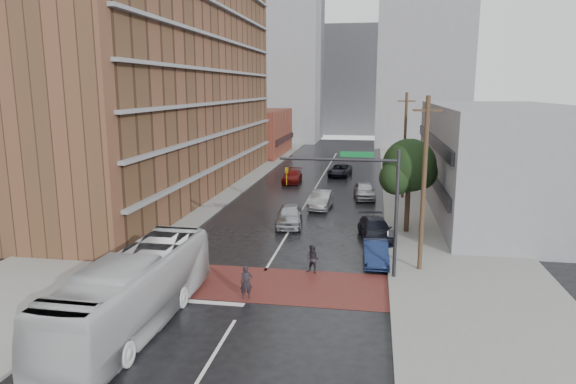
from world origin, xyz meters
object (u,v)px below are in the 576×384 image
at_px(transit_bus, 134,292).
at_px(car_travel_b, 321,200).
at_px(suv_travel, 340,170).
at_px(pedestrian_a, 246,282).
at_px(pedestrian_b, 313,259).
at_px(car_parked_near, 376,253).
at_px(car_parked_mid, 376,229).
at_px(car_travel_a, 289,215).
at_px(car_travel_c, 292,176).
at_px(car_parked_far, 364,190).

bearing_deg(transit_bus, car_travel_b, 77.59).
bearing_deg(suv_travel, pedestrian_a, -86.41).
xyz_separation_m(pedestrian_a, pedestrian_b, (2.84, 4.12, -0.02)).
distance_m(suv_travel, car_parked_near, 31.29).
distance_m(car_parked_near, car_parked_mid, 5.09).
height_order(pedestrian_a, pedestrian_b, pedestrian_a).
bearing_deg(car_travel_a, suv_travel, 78.39).
xyz_separation_m(car_travel_b, car_parked_near, (4.72, -13.83, -0.11)).
xyz_separation_m(pedestrian_b, car_travel_c, (-5.71, 28.26, -0.14)).
height_order(car_travel_a, suv_travel, car_travel_a).
xyz_separation_m(car_travel_c, suv_travel, (4.99, 5.03, 0.01)).
bearing_deg(car_parked_far, car_parked_near, -92.65).
bearing_deg(car_parked_mid, suv_travel, 88.99).
xyz_separation_m(suv_travel, car_parked_far, (3.16, -12.45, 0.09)).
bearing_deg(suv_travel, car_travel_a, -88.76).
xyz_separation_m(pedestrian_a, suv_travel, (2.12, 37.41, -0.16)).
relative_size(transit_bus, car_travel_c, 2.50).
bearing_deg(pedestrian_b, car_travel_c, 122.52).
distance_m(transit_bus, car_parked_near, 14.68).
height_order(transit_bus, car_travel_a, transit_bus).
bearing_deg(pedestrian_a, car_parked_mid, 38.55).
height_order(transit_bus, pedestrian_a, transit_bus).
relative_size(pedestrian_a, car_travel_c, 0.36).
bearing_deg(car_parked_near, pedestrian_b, -150.00).
distance_m(transit_bus, car_parked_far, 30.29).
xyz_separation_m(pedestrian_a, car_parked_near, (6.38, 6.41, -0.18)).
distance_m(car_parked_mid, car_parked_far, 13.51).
xyz_separation_m(pedestrian_b, car_parked_near, (3.54, 2.29, -0.16)).
xyz_separation_m(car_travel_a, suv_travel, (2.28, 23.32, -0.12)).
relative_size(transit_bus, pedestrian_b, 7.14).
relative_size(transit_bus, car_parked_mid, 2.37).
distance_m(transit_bus, suv_travel, 41.71).
bearing_deg(car_parked_far, transit_bus, -114.07).
distance_m(car_travel_a, car_travel_c, 18.49).
bearing_deg(car_travel_b, transit_bus, -99.53).
relative_size(transit_bus, car_travel_a, 2.46).
bearing_deg(pedestrian_a, transit_bus, -159.32).
xyz_separation_m(transit_bus, suv_travel, (6.21, 41.24, -0.96)).
height_order(transit_bus, car_parked_mid, transit_bus).
relative_size(transit_bus, suv_travel, 2.36).
relative_size(pedestrian_a, suv_travel, 0.34).
bearing_deg(car_travel_c, pedestrian_a, -86.13).
relative_size(car_travel_b, suv_travel, 0.94).
distance_m(pedestrian_b, car_parked_near, 4.22).
height_order(car_parked_near, car_parked_far, car_parked_far).
bearing_deg(pedestrian_a, car_travel_c, 72.65).
bearing_deg(car_parked_near, car_travel_c, 106.73).
relative_size(car_travel_a, suv_travel, 0.96).
xyz_separation_m(transit_bus, car_travel_c, (1.22, 36.21, -0.97)).
distance_m(pedestrian_b, car_travel_b, 16.16).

